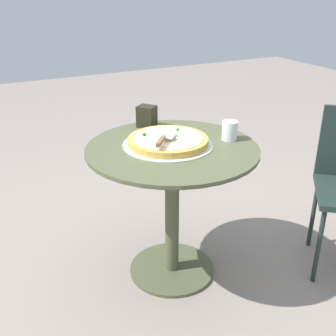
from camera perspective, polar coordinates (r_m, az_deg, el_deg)
ground_plane at (r=2.31m, az=0.52°, el=-13.76°), size 10.00×10.00×0.00m
patio_table at (r=2.03m, az=0.57°, el=-2.42°), size 0.81×0.81×0.71m
pizza_on_tray at (r=1.97m, az=-0.00°, el=3.70°), size 0.43×0.43×0.05m
pizza_server at (r=1.89m, az=-0.62°, el=4.12°), size 0.17×0.19×0.02m
drinking_cup at (r=2.05m, az=8.44°, el=5.10°), size 0.08×0.08×0.09m
napkin_dispenser at (r=2.20m, az=-2.93°, el=7.05°), size 0.11×0.12×0.11m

